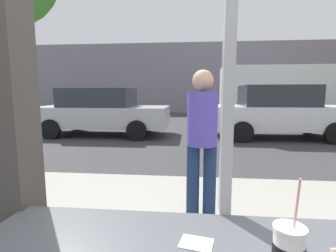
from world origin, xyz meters
TOP-DOWN VIEW (x-y plane):
  - ground_plane at (0.00, 8.00)m, footprint 60.00×60.00m
  - sidewalk_strip at (0.00, 1.60)m, footprint 16.00×2.80m
  - window_wall at (0.00, 0.08)m, footprint 2.70×0.20m
  - building_facade_far at (0.00, 18.09)m, footprint 28.00×1.20m
  - soda_cup_right at (0.14, -0.32)m, footprint 0.10×0.10m
  - napkin_wrapper at (-0.14, -0.20)m, footprint 0.14×0.11m
  - parked_car_silver at (-3.32, 7.48)m, footprint 4.54×2.06m
  - parked_car_white at (2.64, 7.48)m, footprint 4.26×2.02m
  - box_truck at (4.80, 11.98)m, footprint 7.18×2.44m
  - pedestrian at (-0.05, 1.59)m, footprint 0.32×0.32m

SIDE VIEW (x-z plane):
  - ground_plane at x=0.00m, z-range 0.00..0.00m
  - sidewalk_strip at x=0.00m, z-range 0.00..0.10m
  - parked_car_silver at x=-3.32m, z-range 0.02..1.66m
  - parked_car_white at x=2.64m, z-range 0.01..1.74m
  - napkin_wrapper at x=-0.14m, z-range 0.95..0.95m
  - soda_cup_right at x=0.14m, z-range 0.87..1.18m
  - pedestrian at x=-0.05m, z-range 0.22..1.85m
  - box_truck at x=4.80m, z-range 0.16..2.89m
  - window_wall at x=0.00m, z-range 0.31..3.21m
  - building_facade_far at x=0.00m, z-range 0.00..5.03m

